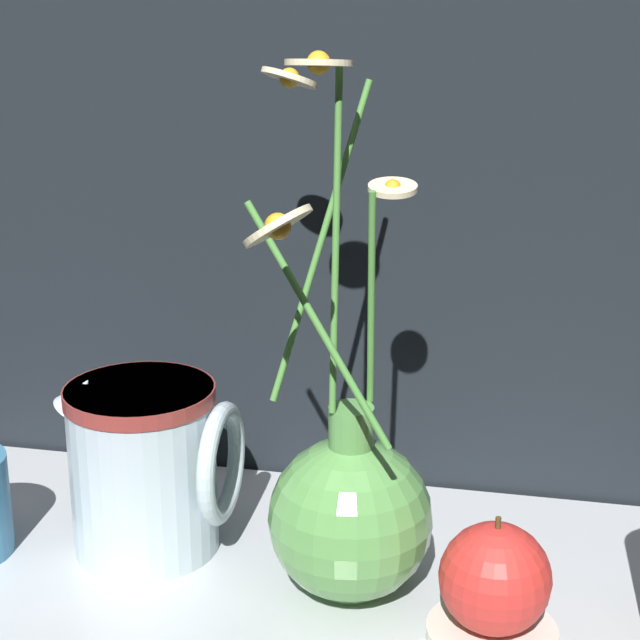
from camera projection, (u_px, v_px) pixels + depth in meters
name	position (u px, v px, depth m)	size (l,w,h in m)	color
ground_plane	(306.00, 590.00, 0.84)	(6.00, 6.00, 0.00)	black
shelf	(306.00, 583.00, 0.83)	(0.73, 0.34, 0.01)	#B2B7BC
vase_with_flowers	(349.00, 507.00, 0.79)	(0.15, 0.22, 0.40)	#59994C
ceramic_pitcher	(147.00, 462.00, 0.85)	(0.14, 0.12, 0.15)	silver
saucer_plate	(492.00, 633.00, 0.75)	(0.09, 0.09, 0.01)	silver
orange_fruit	(495.00, 578.00, 0.74)	(0.08, 0.08, 0.09)	red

